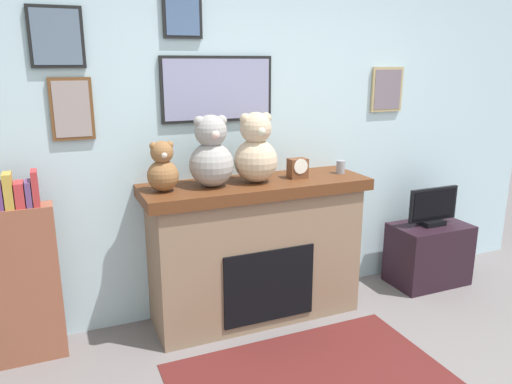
# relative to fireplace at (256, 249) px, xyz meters

# --- Properties ---
(back_wall) EXTENTS (5.20, 0.15, 2.60)m
(back_wall) POSITION_rel_fireplace_xyz_m (0.20, 0.30, 0.78)
(back_wall) COLOR silver
(back_wall) RESTS_ON ground_plane
(fireplace) EXTENTS (1.61, 0.55, 1.03)m
(fireplace) POSITION_rel_fireplace_xyz_m (0.00, 0.00, 0.00)
(fireplace) COLOR #866951
(fireplace) RESTS_ON ground_plane
(bookshelf) EXTENTS (0.43, 0.16, 1.22)m
(bookshelf) POSITION_rel_fireplace_xyz_m (-1.54, 0.05, 0.04)
(bookshelf) COLOR brown
(bookshelf) RESTS_ON ground_plane
(tv_stand) EXTENTS (0.64, 0.40, 0.52)m
(tv_stand) POSITION_rel_fireplace_xyz_m (1.57, -0.05, -0.26)
(tv_stand) COLOR black
(tv_stand) RESTS_ON ground_plane
(television) EXTENTS (0.47, 0.14, 0.32)m
(television) POSITION_rel_fireplace_xyz_m (1.57, -0.06, 0.14)
(television) COLOR black
(television) RESTS_ON tv_stand
(candle_jar) EXTENTS (0.06, 0.06, 0.10)m
(candle_jar) POSITION_rel_fireplace_xyz_m (0.68, -0.02, 0.56)
(candle_jar) COLOR gray
(candle_jar) RESTS_ON fireplace
(mantel_clock) EXTENTS (0.13, 0.10, 0.15)m
(mantel_clock) POSITION_rel_fireplace_xyz_m (0.32, -0.02, 0.58)
(mantel_clock) COLOR brown
(mantel_clock) RESTS_ON fireplace
(teddy_bear_tan) EXTENTS (0.20, 0.20, 0.33)m
(teddy_bear_tan) POSITION_rel_fireplace_xyz_m (-0.65, -0.02, 0.66)
(teddy_bear_tan) COLOR brown
(teddy_bear_tan) RESTS_ON fireplace
(teddy_bear_cream) EXTENTS (0.30, 0.30, 0.48)m
(teddy_bear_cream) POSITION_rel_fireplace_xyz_m (-0.33, -0.02, 0.73)
(teddy_bear_cream) COLOR #999490
(teddy_bear_cream) RESTS_ON fireplace
(teddy_bear_brown) EXTENTS (0.30, 0.30, 0.48)m
(teddy_bear_brown) POSITION_rel_fireplace_xyz_m (-0.01, -0.02, 0.73)
(teddy_bear_brown) COLOR #C6AA89
(teddy_bear_brown) RESTS_ON fireplace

